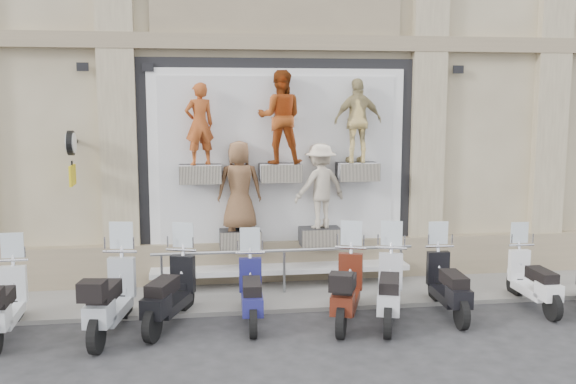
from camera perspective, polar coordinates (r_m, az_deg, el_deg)
name	(u,v)px	position (r m, az deg, el deg)	size (l,w,h in m)	color
ground	(301,333)	(10.59, 1.17, -12.45)	(90.00, 90.00, 0.00)	#29292B
sidewalk	(284,293)	(12.55, -0.39, -8.94)	(16.00, 2.20, 0.08)	gray
building	(258,11)	(17.02, -2.71, 15.81)	(14.00, 8.60, 12.00)	#C2B48E
shop_vitrine	(283,167)	(12.71, -0.44, 2.22)	(5.60, 0.96, 4.30)	black
guard_rail	(284,273)	(12.33, -0.33, -7.19)	(5.06, 0.10, 0.93)	#9EA0A5
clock_sign_bracket	(72,151)	(12.50, -18.69, 3.48)	(0.10, 0.80, 1.02)	black
scooter_b	(5,290)	(11.09, -23.87, -7.95)	(0.56, 1.93, 1.56)	silver
scooter_c	(110,283)	(10.64, -15.51, -7.80)	(0.61, 2.11, 1.71)	#9CA2AA
scooter_d	(169,279)	(10.83, -10.50, -7.58)	(0.59, 2.01, 1.63)	black
scooter_e	(251,279)	(10.82, -3.28, -7.76)	(0.55, 1.87, 1.52)	navy
scooter_f	(347,276)	(10.85, 5.25, -7.44)	(0.59, 2.01, 1.63)	#4D190D
scooter_g	(390,276)	(10.95, 9.05, -7.38)	(0.58, 2.00, 1.63)	#B1B3B8
scooter_h	(449,272)	(11.53, 14.09, -6.93)	(0.56, 1.91, 1.55)	black
scooter_i	(534,269)	(12.37, 21.04, -6.39)	(0.53, 1.81, 1.47)	silver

